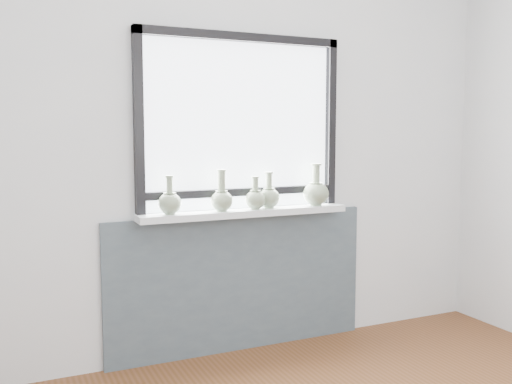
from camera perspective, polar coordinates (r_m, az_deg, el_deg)
name	(u,v)px	position (r m, az deg, el deg)	size (l,w,h in m)	color
back_wall	(238,143)	(3.51, -1.77, 4.96)	(3.60, 0.02, 2.60)	silver
apron_panel	(241,282)	(3.60, -1.54, -9.02)	(1.70, 0.03, 0.86)	#4C5962
windowsill	(245,212)	(3.45, -1.10, -2.06)	(1.32, 0.18, 0.04)	silver
window	(241,119)	(3.47, -1.54, 7.28)	(1.30, 0.06, 1.05)	black
vase_a	(170,202)	(3.26, -8.63, -0.97)	(0.13, 0.13, 0.22)	gray
vase_b	(222,198)	(3.35, -3.45, -0.62)	(0.13, 0.13, 0.25)	gray
vase_c	(255,198)	(3.44, -0.08, -0.63)	(0.12, 0.12, 0.20)	gray
vase_d	(269,196)	(3.50, 1.31, -0.42)	(0.13, 0.13, 0.22)	gray
vase_e	(316,192)	(3.63, 6.02, 0.00)	(0.16, 0.16, 0.27)	gray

